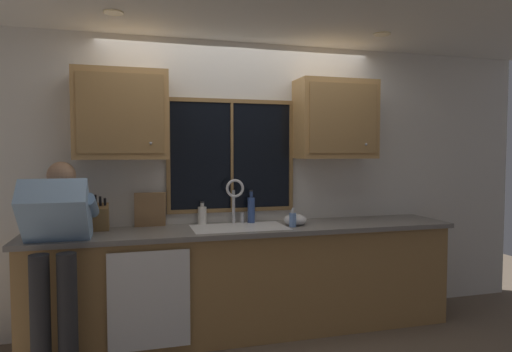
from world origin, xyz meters
The scene contains 23 objects.
back_wall centered at (0.00, 0.06, 1.27)m, with size 5.97×0.12×2.55m, color silver.
ceiling_downlight_left centered at (-1.07, -0.60, 2.54)m, with size 0.14×0.14×0.01m, color #FFEAB2.
ceiling_downlight_right centered at (1.07, -0.60, 2.54)m, with size 0.14×0.14×0.01m, color #FFEAB2.
window_glass centered at (-0.09, -0.01, 1.52)m, with size 1.10×0.02×0.95m, color black.
window_frame_top centered at (-0.09, -0.02, 2.02)m, with size 1.17×0.02×0.04m, color olive.
window_frame_bottom centered at (-0.09, -0.02, 1.03)m, with size 1.17×0.02×0.04m, color olive.
window_frame_left centered at (-0.66, -0.02, 1.52)m, with size 0.04×0.02×0.95m, color olive.
window_frame_right centered at (0.48, -0.02, 1.52)m, with size 0.04×0.02×0.95m, color olive.
window_mullion_center centered at (-0.09, -0.02, 1.52)m, with size 0.02×0.02×0.95m, color olive.
lower_cabinet_run centered at (0.00, -0.29, 0.44)m, with size 3.57×0.58×0.88m, color #A07744.
countertop centered at (0.00, -0.31, 0.90)m, with size 3.63×0.62×0.04m, color slate.
dishwasher_front centered at (-0.85, -0.61, 0.46)m, with size 0.60×0.02×0.74m, color white.
upper_cabinet_left centered at (-1.04, -0.17, 1.86)m, with size 0.74×0.36×0.72m.
upper_cabinet_right centered at (0.86, -0.17, 1.86)m, with size 0.74×0.36×0.72m.
sink centered at (-0.09, -0.30, 0.82)m, with size 0.80×0.46×0.21m.
faucet centered at (-0.08, -0.12, 1.17)m, with size 0.18×0.09×0.40m.
person_standing centered at (-1.48, -0.58, 0.94)m, with size 0.53×0.72×1.49m.
knife_block centered at (-1.21, -0.17, 1.03)m, with size 0.12×0.18×0.32m.
cutting_board centered at (-0.82, -0.08, 1.07)m, with size 0.26×0.02×0.30m, color #997047.
mixing_bowl centered at (0.41, -0.31, 0.97)m, with size 0.20×0.20×0.10m, color silver.
soap_dispenser centered at (0.36, -0.40, 0.98)m, with size 0.06×0.07×0.17m.
bottle_green_glass centered at (0.07, -0.09, 1.04)m, with size 0.07×0.07×0.30m.
bottle_tall_clear centered at (-0.37, -0.06, 1.00)m, with size 0.08×0.08×0.21m.
Camera 1 is at (-0.96, -3.95, 1.56)m, focal length 31.24 mm.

